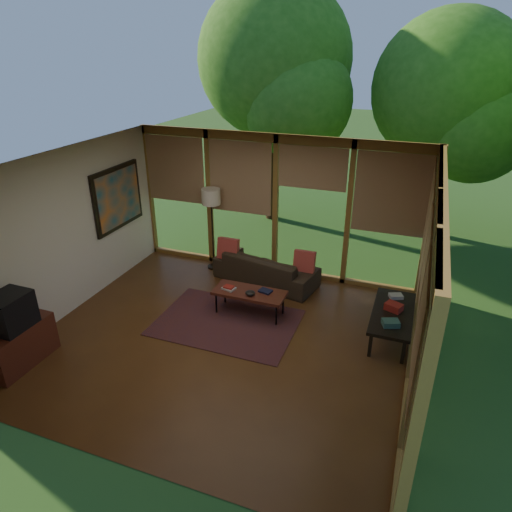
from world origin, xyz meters
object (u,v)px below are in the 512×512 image
at_px(sofa, 266,268).
at_px(television, 10,312).
at_px(floor_lamp, 211,201).
at_px(coffee_table, 250,293).
at_px(media_cabinet, 18,345).
at_px(side_console, 393,314).

xyz_separation_m(sofa, television, (-2.45, -3.52, 0.56)).
relative_size(television, floor_lamp, 0.33).
xyz_separation_m(floor_lamp, coffee_table, (1.31, -1.38, -1.01)).
bearing_deg(floor_lamp, media_cabinet, -108.85).
bearing_deg(side_console, sofa, 156.63).
distance_m(sofa, coffee_table, 1.18).
xyz_separation_m(media_cabinet, side_console, (4.87, 2.48, 0.11)).
bearing_deg(sofa, television, 66.73).
relative_size(floor_lamp, side_console, 1.18).
xyz_separation_m(sofa, floor_lamp, (-1.19, 0.21, 1.12)).
distance_m(coffee_table, side_console, 2.29).
height_order(floor_lamp, coffee_table, floor_lamp).
bearing_deg(side_console, television, -152.88).
bearing_deg(sofa, media_cabinet, 66.51).
xyz_separation_m(television, side_console, (4.85, 2.48, -0.44)).
height_order(sofa, side_console, sofa).
distance_m(floor_lamp, coffee_table, 2.16).
height_order(television, side_console, television).
relative_size(sofa, side_console, 1.40).
height_order(floor_lamp, side_console, floor_lamp).
distance_m(television, coffee_table, 3.51).
xyz_separation_m(sofa, media_cabinet, (-2.47, -3.52, 0.01)).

